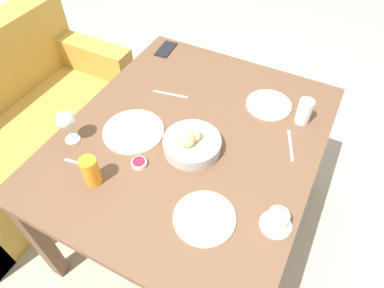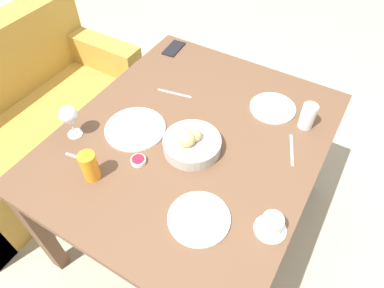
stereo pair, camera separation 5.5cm
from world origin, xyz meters
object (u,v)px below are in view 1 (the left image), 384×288
object	(u,v)px
juice_glass	(91,171)
jam_bowl_berry	(139,163)
spoon_coffee	(79,163)
plate_near_left	(204,218)
plate_near_right	(269,105)
coffee_cup	(277,220)
bread_basket	(191,143)
wine_glass	(66,121)
knife_silver	(290,145)
couch	(19,133)
cell_phone	(166,49)
water_tumbler	(304,111)
plate_far_center	(133,131)
fork_silver	(170,94)

from	to	relation	value
juice_glass	jam_bowl_berry	xyz separation A→B (m)	(0.15, -0.11, -0.05)
jam_bowl_berry	spoon_coffee	size ratio (longest dim) A/B	0.48
plate_near_left	plate_near_right	xyz separation A→B (m)	(0.67, -0.01, 0.00)
plate_near_right	coffee_cup	size ratio (longest dim) A/B	1.86
bread_basket	wine_glass	distance (m)	0.52
jam_bowl_berry	knife_silver	bearing A→B (deg)	-53.59
plate_near_right	knife_silver	distance (m)	0.26
plate_near_left	jam_bowl_berry	size ratio (longest dim) A/B	3.60
plate_near_right	juice_glass	world-z (taller)	juice_glass
juice_glass	spoon_coffee	world-z (taller)	juice_glass
plate_near_left	spoon_coffee	distance (m)	0.56
couch	cell_phone	world-z (taller)	couch
water_tumbler	jam_bowl_berry	world-z (taller)	water_tumbler
plate_far_center	wine_glass	xyz separation A→B (m)	(-0.16, 0.21, 0.11)
couch	plate_far_center	distance (m)	1.00
plate_near_right	wine_glass	bearing A→B (deg)	131.09
plate_far_center	juice_glass	size ratio (longest dim) A/B	2.11
wine_glass	fork_silver	xyz separation A→B (m)	(0.45, -0.22, -0.11)
wine_glass	plate_near_left	bearing A→B (deg)	-97.15
water_tumbler	knife_silver	distance (m)	0.17
jam_bowl_berry	fork_silver	bearing A→B (deg)	13.42
juice_glass	cell_phone	bearing A→B (deg)	12.65
bread_basket	plate_near_left	distance (m)	0.33
jam_bowl_berry	spoon_coffee	xyz separation A→B (m)	(-0.11, 0.22, -0.01)
plate_near_right	knife_silver	bearing A→B (deg)	-140.24
jam_bowl_berry	spoon_coffee	bearing A→B (deg)	115.95
couch	jam_bowl_berry	size ratio (longest dim) A/B	22.56
bread_basket	couch	bearing A→B (deg)	91.84
coffee_cup	spoon_coffee	world-z (taller)	coffee_cup
plate_near_left	fork_silver	bearing A→B (deg)	39.76
juice_glass	water_tumbler	bearing A→B (deg)	-42.12
plate_near_right	plate_near_left	bearing A→B (deg)	179.25
bread_basket	juice_glass	size ratio (longest dim) A/B	1.91
bread_basket	coffee_cup	xyz separation A→B (m)	(-0.18, -0.42, -0.00)
fork_silver	cell_phone	distance (m)	0.38
water_tumbler	fork_silver	distance (m)	0.63
plate_near_left	spoon_coffee	xyz separation A→B (m)	(-0.01, 0.56, -0.00)
cell_phone	jam_bowl_berry	bearing A→B (deg)	-157.41
bread_basket	wine_glass	size ratio (longest dim) A/B	1.54
plate_near_right	cell_phone	bearing A→B (deg)	74.90
couch	plate_near_right	xyz separation A→B (m)	(0.44, -1.37, 0.44)
bread_basket	fork_silver	xyz separation A→B (m)	(0.26, 0.25, -0.03)
plate_far_center	jam_bowl_berry	size ratio (longest dim) A/B	4.28
jam_bowl_berry	knife_silver	distance (m)	0.64
plate_near_right	plate_far_center	bearing A→B (deg)	132.72
water_tumbler	coffee_cup	distance (m)	0.55
coffee_cup	fork_silver	xyz separation A→B (m)	(0.44, 0.67, -0.03)
bread_basket	plate_near_right	xyz separation A→B (m)	(0.40, -0.20, -0.03)
plate_near_left	coffee_cup	bearing A→B (deg)	-68.62
bread_basket	water_tumbler	distance (m)	0.52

